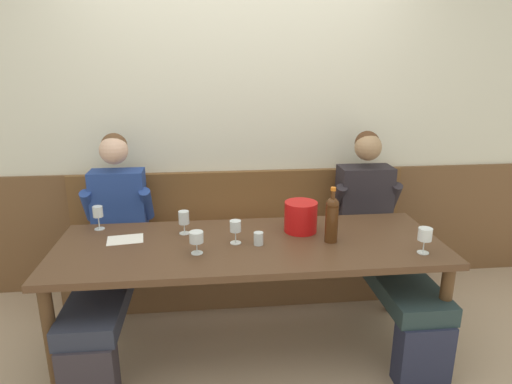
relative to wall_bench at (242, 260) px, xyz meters
name	(u,v)px	position (x,y,z in m)	size (l,w,h in m)	color
ground_plane	(252,362)	(0.00, -0.83, -0.29)	(6.80, 6.80, 0.02)	tan
room_wall_back	(238,110)	(0.00, 0.26, 1.12)	(6.80, 0.08, 2.80)	silver
wood_wainscot_panel	(239,227)	(0.00, 0.21, 0.19)	(6.80, 0.03, 0.94)	brown
wall_bench	(242,260)	(0.00, 0.00, 0.00)	(2.57, 0.42, 0.94)	brown
dining_table	(250,254)	(0.00, -0.71, 0.37)	(2.27, 0.81, 0.73)	#503421
person_center_left_seat	(111,245)	(-0.88, -0.38, 0.33)	(0.48, 1.27, 1.28)	#322C34
person_right_seat	(380,233)	(0.93, -0.37, 0.33)	(0.50, 1.28, 1.27)	#23273F
ice_bucket	(301,217)	(0.33, -0.56, 0.55)	(0.20, 0.20, 0.19)	red
wine_bottle_amber_mid	(332,218)	(0.48, -0.74, 0.60)	(0.08, 0.08, 0.34)	#482710
wine_glass_right_end	(184,219)	(-0.39, -0.52, 0.55)	(0.07, 0.07, 0.15)	silver
wine_glass_mid_right	(196,238)	(-0.31, -0.83, 0.54)	(0.08, 0.08, 0.13)	silver
wine_glass_mid_left	(98,213)	(-0.93, -0.39, 0.56)	(0.06, 0.06, 0.15)	silver
wine_glass_by_bottle	(235,228)	(-0.08, -0.71, 0.55)	(0.07, 0.07, 0.14)	silver
wine_glass_center_front	(425,235)	(0.95, -0.95, 0.56)	(0.08, 0.08, 0.15)	silver
water_tumbler_right	(258,239)	(0.05, -0.74, 0.49)	(0.06, 0.06, 0.08)	silver
tasting_sheet_left_guest	(125,239)	(-0.74, -0.59, 0.45)	(0.21, 0.15, 0.00)	white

